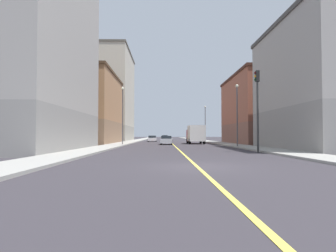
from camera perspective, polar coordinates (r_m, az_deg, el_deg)
The scene contains 17 objects.
ground_plane at distance 13.04m, azimuth 5.86°, elevation -8.14°, with size 400.00×400.00×0.00m, color #332F34.
sidewalk_left at distance 62.61m, azimuth 7.72°, elevation -3.05°, with size 2.91×168.00×0.15m, color #9E9B93.
sidewalk_right at distance 62.21m, azimuth -7.02°, elevation -3.06°, with size 2.91×168.00×0.15m, color #9E9B93.
lane_center_stripe at distance 61.90m, azimuth 0.37°, elevation -3.14°, with size 0.16×154.00×0.01m, color #E5D14C.
building_left_near at distance 31.29m, azimuth 29.22°, elevation 7.20°, with size 9.58×15.27×12.41m.
building_left_mid at distance 47.25m, azimuth 18.31°, elevation 3.12°, with size 9.58×16.78×10.84m.
building_right_corner at distance 30.07m, azimuth -26.50°, elevation 13.89°, with size 9.58×17.16×18.94m.
building_right_midblock at distance 48.43m, azimuth -16.10°, elevation 3.38°, with size 9.58×17.23×11.50m.
building_right_distant at distance 70.15m, azimuth -11.42°, elevation 5.85°, with size 9.58×19.63×21.49m.
traffic_light_left_near at distance 24.12m, azimuth 17.60°, elevation 5.02°, with size 0.40×0.32×6.68m.
street_lamp_left_near at distance 34.03m, azimuth 13.78°, elevation 3.43°, with size 0.36×0.36×7.23m.
street_lamp_right_near at distance 39.83m, azimuth -9.15°, elevation 3.19°, with size 0.36×0.36×7.95m.
street_lamp_left_far at distance 58.26m, azimuth 7.53°, elevation 1.25°, with size 0.36×0.36×7.26m.
car_white at distance 61.64m, azimuth -3.22°, elevation -2.57°, with size 2.04×4.50×1.30m.
car_silver at distance 42.62m, azimuth -0.31°, elevation -2.88°, with size 1.89×4.44×1.30m.
car_teal at distance 78.13m, azimuth -0.64°, elevation -2.38°, with size 1.83×4.32×1.37m.
box_truck at distance 46.31m, azimuth 5.59°, elevation -1.64°, with size 2.54×6.73×2.95m.
Camera 1 is at (-1.56, -12.87, 1.44)m, focal length 30.19 mm.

